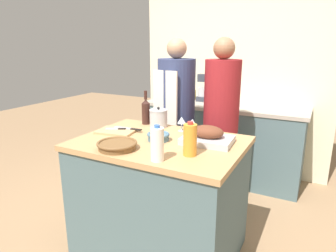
{
  "coord_description": "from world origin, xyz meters",
  "views": [
    {
      "loc": [
        1.02,
        -1.82,
        1.6
      ],
      "look_at": [
        0.0,
        0.13,
        1.0
      ],
      "focal_mm": 32.0,
      "sensor_mm": 36.0,
      "label": 1
    }
  ],
  "objects_px": {
    "condiment_bottle_tall": "(180,94)",
    "person_cook_guest": "(221,119)",
    "stock_pot": "(158,118)",
    "knife_paring": "(117,129)",
    "mixing_bowl": "(158,136)",
    "milk_jug": "(157,144)",
    "knife_chef": "(129,129)",
    "condiment_bottle_short": "(194,95)",
    "roasting_pan": "(207,136)",
    "wicker_basket": "(117,145)",
    "stand_mixer": "(205,90)",
    "wine_bottle_green": "(146,111)",
    "wine_glass_right": "(192,123)",
    "wine_glass_left": "(182,121)",
    "cutting_board": "(116,131)",
    "person_cook_aproned": "(176,115)",
    "juice_jug": "(190,140)"
  },
  "relations": [
    {
      "from": "roasting_pan",
      "to": "wine_glass_left",
      "type": "relative_size",
      "value": 3.11
    },
    {
      "from": "stock_pot",
      "to": "condiment_bottle_tall",
      "type": "bearing_deg",
      "value": 107.84
    },
    {
      "from": "person_cook_guest",
      "to": "wicker_basket",
      "type": "bearing_deg",
      "value": -120.97
    },
    {
      "from": "wine_glass_left",
      "to": "wicker_basket",
      "type": "bearing_deg",
      "value": -108.65
    },
    {
      "from": "knife_paring",
      "to": "stock_pot",
      "type": "bearing_deg",
      "value": 51.17
    },
    {
      "from": "wine_bottle_green",
      "to": "person_cook_guest",
      "type": "height_order",
      "value": "person_cook_guest"
    },
    {
      "from": "person_cook_guest",
      "to": "cutting_board",
      "type": "bearing_deg",
      "value": -140.26
    },
    {
      "from": "stand_mixer",
      "to": "person_cook_guest",
      "type": "height_order",
      "value": "person_cook_guest"
    },
    {
      "from": "condiment_bottle_tall",
      "to": "person_cook_guest",
      "type": "height_order",
      "value": "person_cook_guest"
    },
    {
      "from": "roasting_pan",
      "to": "wicker_basket",
      "type": "height_order",
      "value": "roasting_pan"
    },
    {
      "from": "mixing_bowl",
      "to": "knife_chef",
      "type": "height_order",
      "value": "mixing_bowl"
    },
    {
      "from": "condiment_bottle_short",
      "to": "person_cook_aproned",
      "type": "bearing_deg",
      "value": -78.65
    },
    {
      "from": "wine_glass_right",
      "to": "knife_chef",
      "type": "height_order",
      "value": "wine_glass_right"
    },
    {
      "from": "stock_pot",
      "to": "juice_jug",
      "type": "relative_size",
      "value": 0.78
    },
    {
      "from": "mixing_bowl",
      "to": "condiment_bottle_short",
      "type": "bearing_deg",
      "value": 104.35
    },
    {
      "from": "wine_glass_left",
      "to": "mixing_bowl",
      "type": "bearing_deg",
      "value": -98.4
    },
    {
      "from": "roasting_pan",
      "to": "condiment_bottle_tall",
      "type": "bearing_deg",
      "value": 121.68
    },
    {
      "from": "wine_bottle_green",
      "to": "wine_glass_right",
      "type": "distance_m",
      "value": 0.48
    },
    {
      "from": "wine_glass_right",
      "to": "person_cook_guest",
      "type": "xyz_separation_m",
      "value": [
        0.07,
        0.53,
        -0.07
      ]
    },
    {
      "from": "roasting_pan",
      "to": "mixing_bowl",
      "type": "relative_size",
      "value": 2.21
    },
    {
      "from": "mixing_bowl",
      "to": "person_cook_guest",
      "type": "distance_m",
      "value": 0.85
    },
    {
      "from": "wicker_basket",
      "to": "stand_mixer",
      "type": "height_order",
      "value": "stand_mixer"
    },
    {
      "from": "person_cook_aproned",
      "to": "person_cook_guest",
      "type": "distance_m",
      "value": 0.47
    },
    {
      "from": "milk_jug",
      "to": "knife_chef",
      "type": "height_order",
      "value": "milk_jug"
    },
    {
      "from": "wine_glass_left",
      "to": "stand_mixer",
      "type": "relative_size",
      "value": 0.35
    },
    {
      "from": "stock_pot",
      "to": "mixing_bowl",
      "type": "bearing_deg",
      "value": -60.89
    },
    {
      "from": "juice_jug",
      "to": "wine_glass_right",
      "type": "bearing_deg",
      "value": 111.27
    },
    {
      "from": "roasting_pan",
      "to": "condiment_bottle_short",
      "type": "height_order",
      "value": "condiment_bottle_short"
    },
    {
      "from": "condiment_bottle_short",
      "to": "stand_mixer",
      "type": "bearing_deg",
      "value": -10.7
    },
    {
      "from": "wine_bottle_green",
      "to": "stand_mixer",
      "type": "bearing_deg",
      "value": 87.48
    },
    {
      "from": "mixing_bowl",
      "to": "juice_jug",
      "type": "bearing_deg",
      "value": -27.6
    },
    {
      "from": "wine_bottle_green",
      "to": "wine_glass_left",
      "type": "distance_m",
      "value": 0.38
    },
    {
      "from": "wine_bottle_green",
      "to": "person_cook_guest",
      "type": "bearing_deg",
      "value": 40.66
    },
    {
      "from": "roasting_pan",
      "to": "wine_bottle_green",
      "type": "height_order",
      "value": "wine_bottle_green"
    },
    {
      "from": "roasting_pan",
      "to": "juice_jug",
      "type": "bearing_deg",
      "value": -92.89
    },
    {
      "from": "wine_bottle_green",
      "to": "juice_jug",
      "type": "bearing_deg",
      "value": -39.25
    },
    {
      "from": "milk_jug",
      "to": "wine_glass_left",
      "type": "relative_size",
      "value": 1.88
    },
    {
      "from": "juice_jug",
      "to": "condiment_bottle_tall",
      "type": "relative_size",
      "value": 1.43
    },
    {
      "from": "roasting_pan",
      "to": "stand_mixer",
      "type": "xyz_separation_m",
      "value": [
        -0.61,
        1.55,
        0.08
      ]
    },
    {
      "from": "mixing_bowl",
      "to": "roasting_pan",
      "type": "bearing_deg",
      "value": 18.1
    },
    {
      "from": "stock_pot",
      "to": "milk_jug",
      "type": "height_order",
      "value": "milk_jug"
    },
    {
      "from": "knife_chef",
      "to": "cutting_board",
      "type": "bearing_deg",
      "value": -130.2
    },
    {
      "from": "condiment_bottle_short",
      "to": "knife_chef",
      "type": "bearing_deg",
      "value": -86.46
    },
    {
      "from": "juice_jug",
      "to": "wine_bottle_green",
      "type": "distance_m",
      "value": 0.84
    },
    {
      "from": "mixing_bowl",
      "to": "stock_pot",
      "type": "bearing_deg",
      "value": 119.11
    },
    {
      "from": "condiment_bottle_short",
      "to": "milk_jug",
      "type": "bearing_deg",
      "value": -73.1
    },
    {
      "from": "cutting_board",
      "to": "wine_glass_left",
      "type": "bearing_deg",
      "value": 31.9
    },
    {
      "from": "cutting_board",
      "to": "condiment_bottle_short",
      "type": "bearing_deg",
      "value": 91.08
    },
    {
      "from": "wine_glass_right",
      "to": "knife_paring",
      "type": "xyz_separation_m",
      "value": [
        -0.56,
        -0.25,
        -0.06
      ]
    },
    {
      "from": "stock_pot",
      "to": "knife_paring",
      "type": "distance_m",
      "value": 0.37
    }
  ]
}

